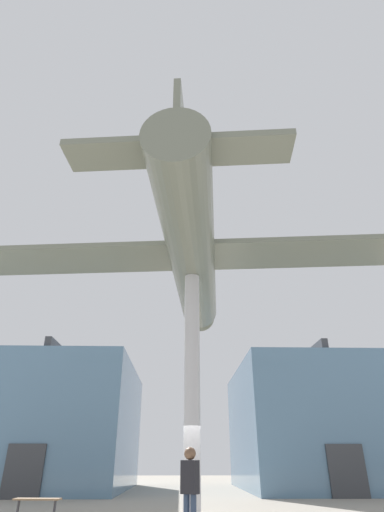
% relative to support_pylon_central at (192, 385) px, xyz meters
% --- Properties ---
extents(glass_pavilion_left, '(8.39, 12.11, 7.65)m').
position_rel_support_pylon_central_xyz_m(glass_pavilion_left, '(-7.63, 14.58, -0.13)').
color(glass_pavilion_left, slate).
rests_on(glass_pavilion_left, ground_plane).
extents(glass_pavilion_right, '(8.39, 12.11, 7.65)m').
position_rel_support_pylon_central_xyz_m(glass_pavilion_right, '(7.63, 14.58, -0.13)').
color(glass_pavilion_right, slate).
rests_on(glass_pavilion_right, ground_plane).
extents(support_pylon_central, '(0.50, 0.50, 7.33)m').
position_rel_support_pylon_central_xyz_m(support_pylon_central, '(0.00, 0.00, 0.00)').
color(support_pylon_central, '#B7B7BC').
rests_on(support_pylon_central, ground_plane).
extents(suspended_airplane, '(17.32, 13.58, 2.85)m').
position_rel_support_pylon_central_xyz_m(suspended_airplane, '(0.01, 0.15, 4.50)').
color(suspended_airplane, slate).
rests_on(suspended_airplane, support_pylon_central).
extents(visitor_person, '(0.46, 0.40, 1.88)m').
position_rel_support_pylon_central_xyz_m(visitor_person, '(-0.11, -2.13, -2.56)').
color(visitor_person, '#2D3D56').
rests_on(visitor_person, ground_plane).
extents(plaza_bench, '(1.52, 0.51, 0.50)m').
position_rel_support_pylon_central_xyz_m(plaza_bench, '(-4.93, 2.40, -3.23)').
color(plaza_bench, '#846647').
rests_on(plaza_bench, ground_plane).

